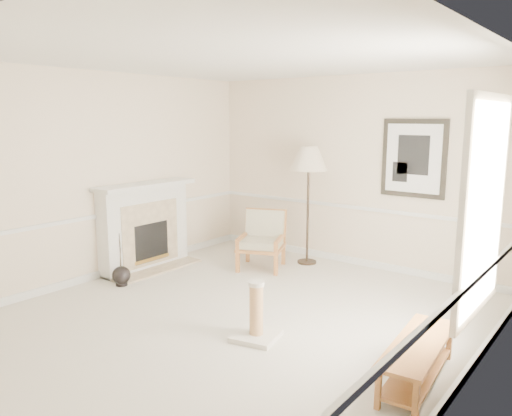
{
  "coord_description": "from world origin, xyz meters",
  "views": [
    {
      "loc": [
        3.51,
        -4.18,
        2.27
      ],
      "look_at": [
        -0.29,
        0.7,
        1.14
      ],
      "focal_mm": 35.0,
      "sensor_mm": 36.0,
      "label": 1
    }
  ],
  "objects": [
    {
      "name": "room",
      "position": [
        0.14,
        0.08,
        1.87
      ],
      "size": [
        5.04,
        5.54,
        2.92
      ],
      "color": "beige",
      "rests_on": "ground"
    },
    {
      "name": "scratching_post",
      "position": [
        0.52,
        -0.34,
        0.2
      ],
      "size": [
        0.52,
        0.52,
        0.62
      ],
      "rotation": [
        0.0,
        0.0,
        0.22
      ],
      "color": "silver",
      "rests_on": "ground"
    },
    {
      "name": "fireplace",
      "position": [
        -2.34,
        0.6,
        0.64
      ],
      "size": [
        0.64,
        1.64,
        1.31
      ],
      "color": "white",
      "rests_on": "ground"
    },
    {
      "name": "floor_lamp",
      "position": [
        -0.53,
        2.32,
        1.6
      ],
      "size": [
        0.73,
        0.73,
        1.84
      ],
      "rotation": [
        0.0,
        0.0,
        0.31
      ],
      "color": "black",
      "rests_on": "ground"
    },
    {
      "name": "floor_vase",
      "position": [
        -1.96,
        -0.16,
        0.14
      ],
      "size": [
        0.25,
        0.25,
        0.74
      ],
      "rotation": [
        0.0,
        0.0,
        0.34
      ],
      "color": "black",
      "rests_on": "ground"
    },
    {
      "name": "armchair",
      "position": [
        -0.97,
        1.74,
        0.47
      ],
      "size": [
        0.88,
        0.9,
        0.87
      ],
      "rotation": [
        0.0,
        0.0,
        0.42
      ],
      "color": "#9B6832",
      "rests_on": "ground"
    },
    {
      "name": "ground",
      "position": [
        0.0,
        0.0,
        0.0
      ],
      "size": [
        5.5,
        5.5,
        0.0
      ],
      "primitive_type": "plane",
      "color": "silver",
      "rests_on": "ground"
    },
    {
      "name": "bench",
      "position": [
        2.15,
        -0.16,
        0.24
      ],
      "size": [
        0.5,
        1.31,
        0.37
      ],
      "rotation": [
        0.0,
        0.0,
        0.09
      ],
      "color": "#9B6832",
      "rests_on": "ground"
    }
  ]
}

